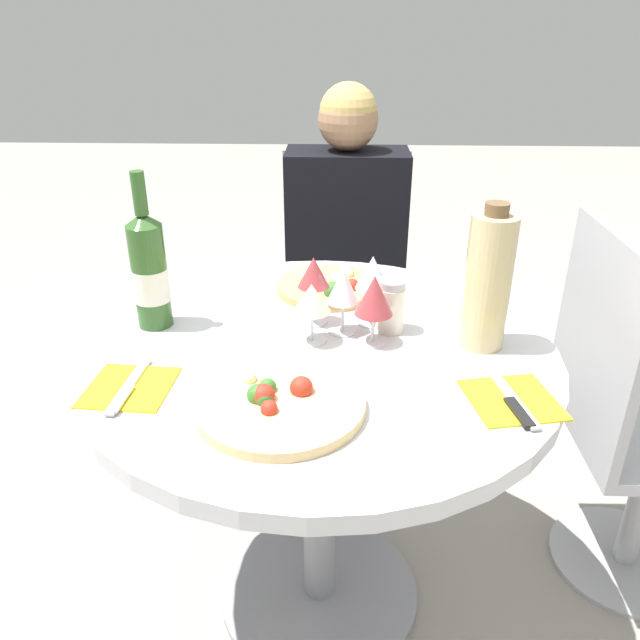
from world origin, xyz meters
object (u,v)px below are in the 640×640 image
at_px(chair_behind_diner, 344,298).
at_px(dining_table, 319,405).
at_px(tall_carafe, 488,281).
at_px(chair_empty_side, 632,427).
at_px(pizza_large, 279,402).
at_px(seated_diner, 345,297).
at_px(wine_bottle, 149,271).

bearing_deg(chair_behind_diner, dining_table, 86.18).
bearing_deg(tall_carafe, chair_empty_side, 15.74).
bearing_deg(pizza_large, chair_empty_side, 24.17).
distance_m(seated_diner, chair_empty_side, 0.91).
xyz_separation_m(seated_diner, pizza_large, (-0.12, -0.95, 0.23)).
relative_size(chair_behind_diner, wine_bottle, 2.77).
bearing_deg(tall_carafe, dining_table, -176.72).
distance_m(chair_behind_diner, pizza_large, 1.14).
bearing_deg(seated_diner, chair_behind_diner, -90.00).
bearing_deg(wine_bottle, pizza_large, -46.31).
height_order(dining_table, chair_empty_side, chair_empty_side).
height_order(chair_empty_side, pizza_large, chair_empty_side).
bearing_deg(dining_table, chair_empty_side, 10.38).
bearing_deg(chair_empty_side, pizza_large, -65.83).
relative_size(dining_table, tall_carafe, 3.26).
xyz_separation_m(dining_table, chair_empty_side, (0.75, 0.14, -0.14)).
bearing_deg(pizza_large, seated_diner, 82.79).
distance_m(chair_empty_side, wine_bottle, 1.19).
distance_m(dining_table, wine_bottle, 0.46).
relative_size(wine_bottle, tall_carafe, 1.13).
distance_m(dining_table, chair_behind_diner, 0.88).
height_order(seated_diner, pizza_large, seated_diner).
distance_m(seated_diner, pizza_large, 0.98).
distance_m(seated_diner, tall_carafe, 0.83).
bearing_deg(pizza_large, wine_bottle, 133.69).
xyz_separation_m(seated_diner, tall_carafe, (0.27, -0.70, 0.35)).
relative_size(chair_empty_side, pizza_large, 3.14).
xyz_separation_m(chair_empty_side, pizza_large, (-0.82, -0.37, 0.30)).
relative_size(seated_diner, pizza_large, 3.95).
distance_m(chair_behind_diner, chair_empty_side, 1.01).
bearing_deg(seated_diner, chair_empty_side, 140.15).
height_order(dining_table, wine_bottle, wine_bottle).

